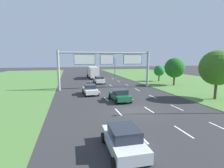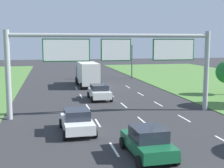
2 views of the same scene
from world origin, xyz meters
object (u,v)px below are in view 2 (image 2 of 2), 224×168
object	(u,v)px
car_far_ahead	(77,121)
traffic_light_mast	(121,55)
car_mid_lane	(148,142)
car_near_red	(99,92)
box_truck	(87,73)
sign_gantry	(116,56)

from	to	relation	value
car_far_ahead	traffic_light_mast	bearing A→B (deg)	69.45
car_mid_lane	car_far_ahead	distance (m)	6.13
car_near_red	car_far_ahead	xyz separation A→B (m)	(-3.45, -11.72, -0.02)
box_truck	traffic_light_mast	bearing A→B (deg)	48.30
car_near_red	sign_gantry	size ratio (longest dim) A/B	0.24
car_near_red	car_far_ahead	size ratio (longest dim) A/B	1.01
sign_gantry	traffic_light_mast	size ratio (longest dim) A/B	3.08
car_far_ahead	car_mid_lane	bearing A→B (deg)	-59.51
car_mid_lane	car_near_red	bearing A→B (deg)	87.54
car_near_red	box_truck	size ratio (longest dim) A/B	0.52
traffic_light_mast	box_truck	bearing A→B (deg)	-130.73
car_near_red	traffic_light_mast	size ratio (longest dim) A/B	0.74
box_truck	traffic_light_mast	size ratio (longest dim) A/B	1.42
car_near_red	car_mid_lane	distance (m)	16.89
box_truck	traffic_light_mast	xyz separation A→B (m)	(6.50, 7.54, 2.10)
car_mid_lane	car_far_ahead	size ratio (longest dim) A/B	1.03
car_near_red	box_truck	xyz separation A→B (m)	(0.01, 10.39, 0.95)
car_mid_lane	traffic_light_mast	distance (m)	35.59
sign_gantry	car_far_ahead	bearing A→B (deg)	-128.07
car_far_ahead	box_truck	size ratio (longest dim) A/B	0.51
box_truck	traffic_light_mast	world-z (taller)	traffic_light_mast
car_far_ahead	box_truck	world-z (taller)	box_truck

